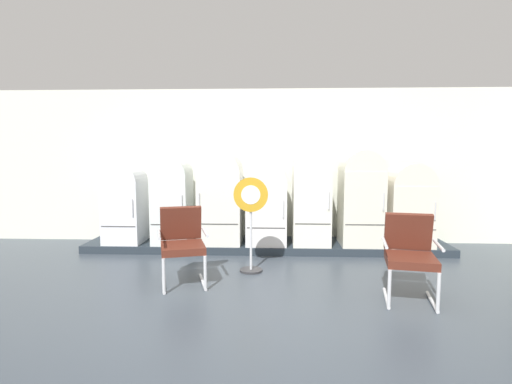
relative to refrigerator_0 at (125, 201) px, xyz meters
The scene contains 13 objects.
ground 3.88m from the refrigerator_0, 50.37° to the right, with size 12.00×10.00×0.05m, color #373F48.
back_wall 2.59m from the refrigerator_0, 17.10° to the left, with size 11.76×0.12×2.80m.
display_plinth 2.54m from the refrigerator_0, ahead, with size 6.15×0.95×0.12m, color #242D35.
refrigerator_0 is the anchor object (origin of this frame).
refrigerator_1 0.82m from the refrigerator_0, ahead, with size 0.60×0.68×1.46m.
refrigerator_2 1.65m from the refrigerator_0, ahead, with size 0.71×0.71×1.57m.
refrigerator_3 2.42m from the refrigerator_0, ahead, with size 0.67×0.68×1.37m.
refrigerator_4 3.17m from the refrigerator_0, ahead, with size 0.62×0.68×1.57m.
refrigerator_5 4.00m from the refrigerator_0, ahead, with size 0.68×0.72×1.58m.
refrigerator_6 4.79m from the refrigerator_0, ahead, with size 0.71×0.72×1.37m.
armchair_left 2.22m from the refrigerator_0, 51.27° to the right, with size 0.72×0.79×0.97m.
armchair_right 4.64m from the refrigerator_0, 27.70° to the right, with size 0.68×0.75×0.97m.
sign_stand 2.54m from the refrigerator_0, 28.38° to the right, with size 0.48×0.32×1.33m.
Camera 1 is at (0.14, -3.83, 1.72)m, focal length 28.42 mm.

